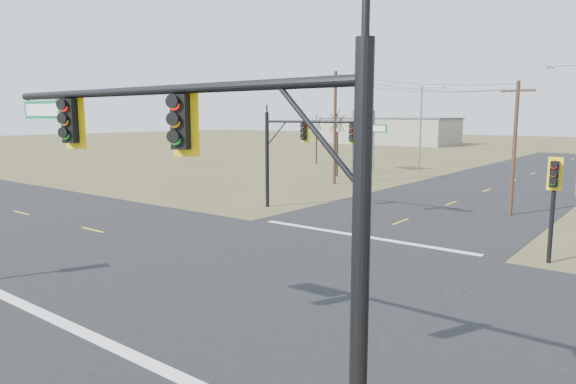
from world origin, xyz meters
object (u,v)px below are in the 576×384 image
object	(u,v)px
utility_pole_near	(514,146)
bare_tree_a	(338,120)
mast_arm_far	(307,140)
utility_pole_far	(335,126)
mast_arm_near	(192,159)
streetlight_c	(422,124)
pedestal_signal_ne	(554,186)
highway_sign	(363,129)
bare_tree_b	(317,122)

from	to	relation	value
utility_pole_near	bare_tree_a	world-z (taller)	utility_pole_near
bare_tree_a	mast_arm_far	bearing A→B (deg)	-63.23
utility_pole_far	utility_pole_near	bearing A→B (deg)	-19.87
mast_arm_near	streetlight_c	world-z (taller)	streetlight_c
pedestal_signal_ne	streetlight_c	world-z (taller)	streetlight_c
utility_pole_near	bare_tree_a	xyz separation A→B (m)	(-19.45, 10.88, 1.36)
mast_arm_far	pedestal_signal_ne	distance (m)	15.02
mast_arm_near	bare_tree_a	xyz separation A→B (m)	(-20.15, 37.07, 0.44)
utility_pole_near	utility_pole_far	distance (m)	17.72
highway_sign	bare_tree_a	world-z (taller)	bare_tree_a
pedestal_signal_ne	bare_tree_a	xyz separation A→B (m)	(-23.54, 20.95, 2.40)
mast_arm_far	highway_sign	xyz separation A→B (m)	(-9.49, 23.83, 0.11)
utility_pole_near	utility_pole_far	size ratio (longest dim) A/B	0.82
mast_arm_far	utility_pole_near	size ratio (longest dim) A/B	1.09
highway_sign	bare_tree_b	bearing A→B (deg)	175.42
pedestal_signal_ne	utility_pole_far	distance (m)	26.32
utility_pole_near	streetlight_c	bearing A→B (deg)	126.03
mast_arm_near	mast_arm_far	size ratio (longest dim) A/B	1.17
mast_arm_far	utility_pole_near	world-z (taller)	utility_pole_near
mast_arm_far	pedestal_signal_ne	xyz separation A→B (m)	(14.61, -3.25, -1.34)
highway_sign	bare_tree_a	size ratio (longest dim) A/B	0.94
pedestal_signal_ne	utility_pole_near	xyz separation A→B (m)	(-4.09, 10.08, 1.04)
pedestal_signal_ne	utility_pole_far	world-z (taller)	utility_pole_far
mast_arm_far	bare_tree_b	bearing A→B (deg)	115.21
mast_arm_near	bare_tree_b	distance (m)	56.43
pedestal_signal_ne	utility_pole_near	distance (m)	10.92
mast_arm_near	bare_tree_a	bearing A→B (deg)	96.83
pedestal_signal_ne	highway_sign	bearing A→B (deg)	125.18
streetlight_c	bare_tree_b	size ratio (longest dim) A/B	1.40
highway_sign	streetlight_c	bearing A→B (deg)	46.38
mast_arm_near	streetlight_c	xyz separation A→B (m)	(-15.01, 45.85, 0.04)
mast_arm_near	bare_tree_a	world-z (taller)	mast_arm_near
mast_arm_far	utility_pole_near	bearing A→B (deg)	24.64
mast_arm_near	pedestal_signal_ne	bearing A→B (deg)	56.45
mast_arm_far	bare_tree_a	world-z (taller)	bare_tree_a
utility_pole_near	utility_pole_far	xyz separation A→B (m)	(-16.64, 6.02, 0.89)
pedestal_signal_ne	bare_tree_b	bearing A→B (deg)	130.09
streetlight_c	bare_tree_b	world-z (taller)	streetlight_c
utility_pole_far	streetlight_c	distance (m)	13.84
mast_arm_far	bare_tree_b	size ratio (longest dim) A/B	1.33
mast_arm_near	utility_pole_near	distance (m)	26.22
pedestal_signal_ne	utility_pole_near	bearing A→B (deg)	105.61
mast_arm_near	bare_tree_b	size ratio (longest dim) A/B	1.55
mast_arm_far	streetlight_c	bearing A→B (deg)	89.79
mast_arm_near	pedestal_signal_ne	xyz separation A→B (m)	(3.38, 16.11, -1.96)
mast_arm_near	mast_arm_far	world-z (taller)	mast_arm_near
mast_arm_far	utility_pole_far	xyz separation A→B (m)	(-6.13, 12.84, 0.59)
mast_arm_near	streetlight_c	bearing A→B (deg)	86.42
mast_arm_near	mast_arm_far	bearing A→B (deg)	98.39
highway_sign	mast_arm_near	bearing A→B (deg)	-42.90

